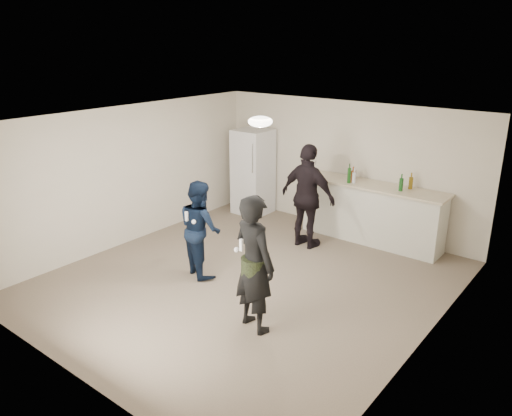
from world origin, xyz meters
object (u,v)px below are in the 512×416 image
Objects in this scene: counter at (372,214)px; shaker at (354,175)px; fridge at (253,172)px; man at (200,228)px; spectator at (308,197)px; woman at (254,264)px.

counter is 0.81m from shaker.
counter is 1.44× the size of fridge.
shaker is at bearing 4.99° from fridge.
shaker is (-0.46, 0.13, 0.65)m from counter.
fridge is 3.09m from man.
spectator is (1.93, -0.87, 0.04)m from fridge.
woman is (0.58, -3.76, -0.27)m from shaker.
woman is at bearing -51.33° from fridge.
counter is at bearing -75.14° from woman.
woman is 2.85m from spectator.
counter is at bearing -95.89° from man.
woman reaches higher than fridge.
woman is (2.85, -3.56, 0.01)m from fridge.
fridge is at bearing -38.36° from woman.
spectator is (-0.34, -1.07, -0.23)m from shaker.
counter is 3.30m from man.
counter is 2.76m from fridge.
spectator is at bearing -107.63° from shaker.
fridge is 2.12m from spectator.
man is at bearing -67.14° from fridge.
fridge is 4.56m from woman.
spectator reaches higher than woman.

